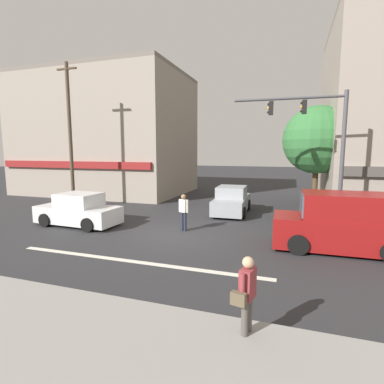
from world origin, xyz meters
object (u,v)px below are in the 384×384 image
Objects in this scene: van_parked_curbside at (343,224)px; pedestrian_mid_crossing at (184,210)px; street_tree at (317,140)px; sedan_crossing_rightbound at (232,201)px; pedestrian_foreground_with_bag at (247,294)px; traffic_light_mast at (320,138)px; utility_pole_near_left at (70,135)px; sedan_crossing_leftbound at (78,211)px.

pedestrian_mid_crossing is (-6.39, 0.77, -0.06)m from van_parked_curbside.
street_tree is 9.72m from pedestrian_mid_crossing.
pedestrian_mid_crossing is at bearing -106.10° from sedan_crossing_rightbound.
street_tree is 6.29m from sedan_crossing_rightbound.
van_parked_curbside reaches higher than pedestrian_foreground_with_bag.
street_tree reaches higher than traffic_light_mast.
utility_pole_near_left is 10.71m from sedan_crossing_rightbound.
sedan_crossing_rightbound is 2.49× the size of pedestrian_foreground_with_bag.
sedan_crossing_rightbound is at bearing 9.08° from utility_pole_near_left.
van_parked_curbside is 6.83m from pedestrian_foreground_with_bag.
street_tree reaches higher than pedestrian_foreground_with_bag.
traffic_light_mast is 6.89m from pedestrian_mid_crossing.
utility_pole_near_left is (-14.46, -4.01, 0.36)m from street_tree.
pedestrian_foreground_with_bag is (2.56, -11.67, 0.24)m from sedan_crossing_rightbound.
street_tree is 3.75× the size of pedestrian_foreground_with_bag.
sedan_crossing_leftbound is (3.34, -3.63, -3.89)m from utility_pole_near_left.
traffic_light_mast is 1.49× the size of sedan_crossing_rightbound.
street_tree is 1.01× the size of traffic_light_mast.
utility_pole_near_left is 9.76m from pedestrian_mid_crossing.
street_tree is 1.50× the size of sedan_crossing_leftbound.
pedestrian_mid_crossing is (8.55, -2.97, -3.65)m from utility_pole_near_left.
sedan_crossing_leftbound is 11.60m from van_parked_curbside.
sedan_crossing_rightbound is 0.99× the size of sedan_crossing_leftbound.
sedan_crossing_rightbound is at bearing 38.57° from sedan_crossing_leftbound.
utility_pole_near_left is 2.14× the size of sedan_crossing_rightbound.
traffic_light_mast is at bearing 79.07° from pedestrian_foreground_with_bag.
traffic_light_mast reaches higher than sedan_crossing_leftbound.
pedestrian_mid_crossing reaches higher than sedan_crossing_rightbound.
sedan_crossing_leftbound is at bearing -145.52° from street_tree.
sedan_crossing_rightbound is 2.49× the size of pedestrian_mid_crossing.
street_tree is at bearing 49.75° from pedestrian_mid_crossing.
street_tree is 13.95m from sedan_crossing_leftbound.
sedan_crossing_rightbound is at bearing 133.65° from van_parked_curbside.
pedestrian_foreground_with_bag is (-2.04, -14.10, -3.29)m from street_tree.
street_tree is at bearing 93.52° from van_parked_curbside.
pedestrian_mid_crossing is at bearing -130.25° from street_tree.
traffic_light_mast is 4.41m from van_parked_curbside.
pedestrian_foreground_with_bag reaches higher than sedan_crossing_leftbound.
sedan_crossing_rightbound is 0.90× the size of van_parked_curbside.
street_tree reaches higher than pedestrian_mid_crossing.
street_tree is at bearing 15.51° from utility_pole_near_left.
sedan_crossing_leftbound is at bearing 144.56° from pedestrian_foreground_with_bag.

